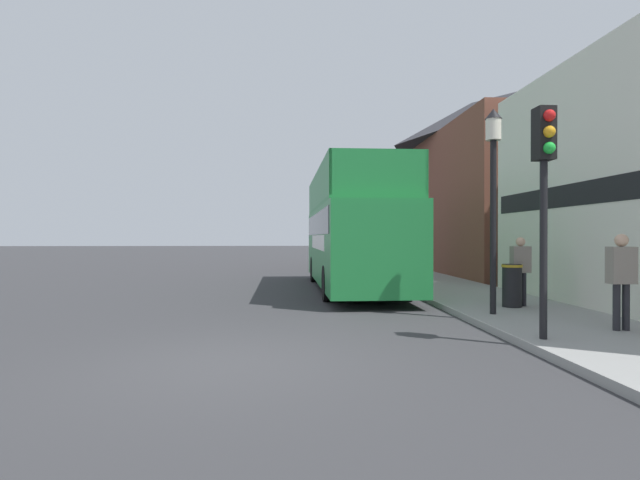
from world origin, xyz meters
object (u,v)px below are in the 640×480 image
(lamp_post_second, at_px, (396,196))
(litter_bin, at_px, (512,284))
(pedestrian_nearest, at_px, (621,272))
(traffic_signal, at_px, (545,169))
(tour_bus, at_px, (352,238))
(lamp_post_nearest, at_px, (493,171))
(parked_car_ahead_of_bus, at_px, (344,259))
(pedestrian_second, at_px, (520,264))

(lamp_post_second, relative_size, litter_bin, 4.85)
(pedestrian_nearest, xyz_separation_m, traffic_signal, (-1.73, -0.65, 1.71))
(tour_bus, xyz_separation_m, lamp_post_nearest, (2.21, -6.40, 1.42))
(parked_car_ahead_of_bus, bearing_deg, lamp_post_second, -61.94)
(pedestrian_nearest, relative_size, lamp_post_nearest, 0.39)
(tour_bus, xyz_separation_m, litter_bin, (3.10, -5.38, -1.09))
(traffic_signal, relative_size, lamp_post_nearest, 0.85)
(tour_bus, xyz_separation_m, parked_car_ahead_of_bus, (0.51, 7.11, -1.03))
(lamp_post_second, distance_m, litter_bin, 9.42)
(parked_car_ahead_of_bus, height_order, lamp_post_second, lamp_post_second)
(parked_car_ahead_of_bus, relative_size, traffic_signal, 1.10)
(lamp_post_second, bearing_deg, traffic_signal, -91.40)
(tour_bus, distance_m, traffic_signal, 9.29)
(tour_bus, xyz_separation_m, pedestrian_second, (3.37, -5.22, -0.63))
(tour_bus, bearing_deg, litter_bin, -60.84)
(pedestrian_nearest, xyz_separation_m, pedestrian_second, (-0.33, 3.14, -0.04))
(parked_car_ahead_of_bus, distance_m, lamp_post_nearest, 13.84)
(parked_car_ahead_of_bus, relative_size, pedestrian_nearest, 2.42)
(traffic_signal, bearing_deg, tour_bus, 102.33)
(tour_bus, distance_m, lamp_post_nearest, 6.92)
(litter_bin, bearing_deg, pedestrian_second, 28.92)
(tour_bus, height_order, lamp_post_second, lamp_post_second)
(pedestrian_nearest, height_order, litter_bin, pedestrian_nearest)
(parked_car_ahead_of_bus, relative_size, pedestrian_second, 2.50)
(lamp_post_second, bearing_deg, tour_bus, -122.42)
(parked_car_ahead_of_bus, distance_m, pedestrian_second, 12.67)
(tour_bus, relative_size, traffic_signal, 2.70)
(tour_bus, distance_m, litter_bin, 6.30)
(pedestrian_nearest, bearing_deg, tour_bus, 113.88)
(litter_bin, bearing_deg, pedestrian_nearest, -78.53)
(pedestrian_second, height_order, litter_bin, pedestrian_second)
(traffic_signal, relative_size, litter_bin, 3.71)
(lamp_post_nearest, bearing_deg, litter_bin, 49.34)
(lamp_post_second, xyz_separation_m, litter_bin, (0.82, -8.96, -2.81))
(tour_bus, height_order, traffic_signal, tour_bus)
(litter_bin, bearing_deg, traffic_signal, -107.23)
(lamp_post_nearest, bearing_deg, pedestrian_nearest, -52.83)
(tour_bus, bearing_deg, lamp_post_second, 56.80)
(pedestrian_nearest, bearing_deg, lamp_post_nearest, 127.17)
(pedestrian_nearest, distance_m, litter_bin, 3.09)
(pedestrian_nearest, relative_size, pedestrian_second, 1.04)
(pedestrian_nearest, relative_size, litter_bin, 1.69)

